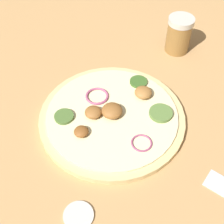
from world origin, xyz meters
name	(u,v)px	position (x,y,z in m)	size (l,w,h in m)	color
ground_plane	(112,120)	(0.00, 0.00, 0.00)	(3.00, 3.00, 0.00)	tan
pizza	(112,116)	(0.00, 0.00, 0.01)	(0.27, 0.27, 0.03)	#D6B77A
spice_jar	(179,34)	(-0.23, 0.10, 0.04)	(0.06, 0.06, 0.08)	olive
loose_cap	(78,215)	(0.19, -0.01, 0.00)	(0.05, 0.05, 0.01)	beige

